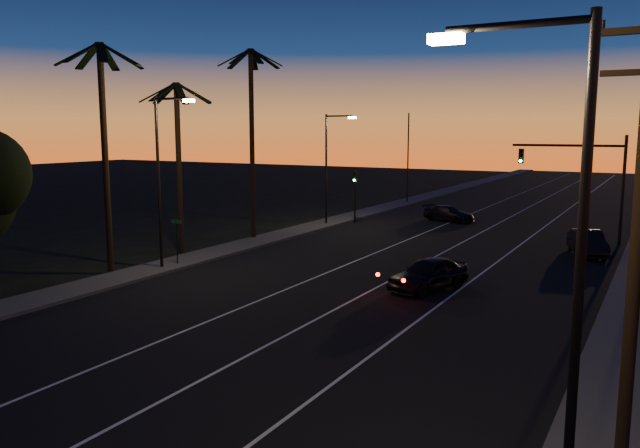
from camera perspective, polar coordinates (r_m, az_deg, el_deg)
The scene contains 19 objects.
road at distance 36.76m, azimuth 9.61°, elevation -2.98°, with size 20.00×170.00×0.01m, color black.
sidewalk_left at distance 41.79m, azimuth -4.98°, elevation -1.40°, with size 2.40×170.00×0.16m, color #383836.
lane_stripe_left at distance 37.85m, azimuth 5.34°, elevation -2.54°, with size 0.12×160.00×0.01m, color silver.
lane_stripe_mid at distance 36.60m, azimuth 10.35°, elevation -3.03°, with size 0.12×160.00×0.01m, color silver.
lane_stripe_right at distance 35.65m, azimuth 15.68°, elevation -3.52°, with size 0.12×160.00×0.01m, color silver.
palm_near at distance 33.04m, azimuth -19.15°, elevation 7.73°, with size 4.25×4.16×11.53m.
palm_mid at distance 37.71m, azimuth -12.83°, elevation 6.78°, with size 4.25×4.16×10.03m.
palm_far at distance 41.75m, azimuth -6.26°, elevation 8.96°, with size 4.25×4.16×12.53m.
streetlight_left_near at distance 33.12m, azimuth -14.21°, elevation 4.91°, with size 2.55×0.26×9.00m.
streetlight_left_far at distance 47.79m, azimuth 0.90°, elevation 5.89°, with size 2.55×0.26×8.50m.
streetlight_right_near at distance 10.23m, azimuth 21.07°, elevation -3.00°, with size 2.55×0.26×9.00m.
street_sign at distance 34.32m, azimuth -12.96°, elevation -1.09°, with size 0.70×0.06×2.60m.
utility_pole at distance 14.09m, azimuth 27.10°, elevation -0.37°, with size 2.20×0.28×10.00m.
signal_mast at distance 44.29m, azimuth 23.01°, elevation 4.65°, with size 7.10×0.41×7.00m.
signal_post at distance 49.15m, azimuth 3.22°, elevation 3.41°, with size 0.28×0.37×4.20m.
far_pole_left at distance 63.37m, azimuth 8.04°, elevation 5.95°, with size 0.14×0.14×9.00m, color black.
lead_car at distance 29.14m, azimuth 9.89°, elevation -4.50°, with size 3.19×5.15×1.49m.
right_car at distance 39.88m, azimuth 23.26°, elevation -1.58°, with size 2.88×4.69×1.46m.
cross_car at distance 51.43m, azimuth 11.70°, elevation 0.94°, with size 4.56×2.74×1.24m.
Camera 1 is at (12.09, -3.95, 7.27)m, focal length 35.00 mm.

